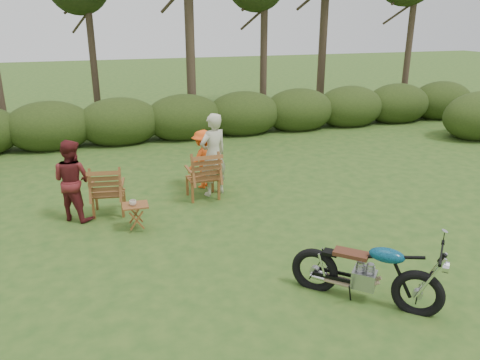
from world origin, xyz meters
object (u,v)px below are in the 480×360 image
object	(u,v)px
lawn_chair_right	(203,197)
adult_a	(214,194)
motorcycle	(362,299)
cup	(133,203)
lawn_chair_left	(110,213)
adult_b	(77,218)
child	(204,187)
side_table	(136,217)

from	to	relation	value
lawn_chair_right	adult_a	distance (m)	0.30
motorcycle	cup	xyz separation A→B (m)	(-2.70, 3.23, 0.53)
cup	lawn_chair_right	bearing A→B (deg)	37.21
lawn_chair_left	motorcycle	bearing A→B (deg)	135.59
lawn_chair_left	lawn_chair_right	bearing A→B (deg)	-163.19
adult_b	child	size ratio (longest dim) A/B	1.18
adult_a	child	world-z (taller)	adult_a
adult_a	lawn_chair_left	bearing A→B (deg)	-11.44
motorcycle	lawn_chair_right	size ratio (longest dim) A/B	1.84
motorcycle	side_table	xyz separation A→B (m)	(-2.66, 3.26, 0.24)
child	side_table	bearing A→B (deg)	15.37
motorcycle	lawn_chair_left	world-z (taller)	motorcycle
adult_b	cup	bearing A→B (deg)	177.50
cup	side_table	bearing A→B (deg)	31.73
cup	motorcycle	bearing A→B (deg)	-50.11
adult_b	motorcycle	bearing A→B (deg)	171.19
adult_a	adult_b	bearing A→B (deg)	-12.61
lawn_chair_left	side_table	distance (m)	1.03
cup	adult_b	size ratio (longest dim) A/B	0.08
cup	adult_a	xyz separation A→B (m)	(1.86, 1.32, -0.53)
lawn_chair_left	adult_a	distance (m)	2.26
lawn_chair_right	adult_b	xyz separation A→B (m)	(-2.58, -0.31, 0.00)
adult_a	child	size ratio (longest dim) A/B	1.35
cup	adult_a	bearing A→B (deg)	35.38
lawn_chair_left	side_table	world-z (taller)	lawn_chair_left
motorcycle	lawn_chair_right	xyz separation A→B (m)	(-1.12, 4.43, 0.00)
motorcycle	child	world-z (taller)	child
motorcycle	adult_a	distance (m)	4.63
cup	adult_a	size ratio (longest dim) A/B	0.07
adult_b	child	xyz separation A→B (m)	(2.76, 0.95, 0.00)
lawn_chair_right	adult_a	world-z (taller)	adult_a
cup	child	xyz separation A→B (m)	(1.76, 1.84, -0.53)
motorcycle	adult_a	world-z (taller)	adult_a
lawn_chair_right	adult_a	size ratio (longest dim) A/B	0.59
lawn_chair_left	child	size ratio (longest dim) A/B	0.76
lawn_chair_left	child	distance (m)	2.31
motorcycle	adult_a	size ratio (longest dim) A/B	1.08
side_table	cup	bearing A→B (deg)	-148.27
motorcycle	adult_b	world-z (taller)	adult_b
motorcycle	lawn_chair_left	size ratio (longest dim) A/B	1.92
side_table	child	world-z (taller)	child
lawn_chair_right	cup	world-z (taller)	cup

